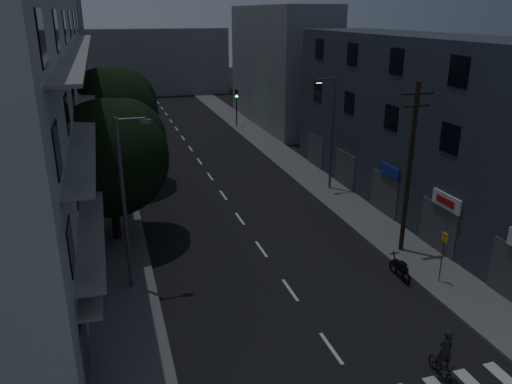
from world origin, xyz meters
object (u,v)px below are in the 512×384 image
utility_pole (410,166)px  cyclist (443,362)px  motorcycle (400,269)px  bus_stop_sign (443,248)px

utility_pole → cyclist: size_ratio=4.45×
utility_pole → motorcycle: utility_pole is taller
bus_stop_sign → utility_pole: bearing=87.5°
utility_pole → cyclist: bearing=-114.2°
utility_pole → motorcycle: 5.29m
motorcycle → utility_pole: bearing=57.9°
cyclist → bus_stop_sign: bearing=57.9°
bus_stop_sign → cyclist: size_ratio=1.25×
utility_pole → motorcycle: bearing=-123.4°
motorcycle → bus_stop_sign: bearing=-35.1°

